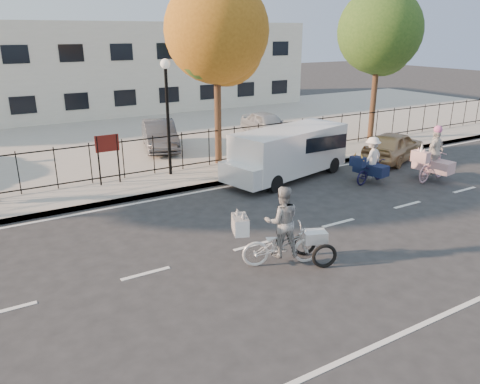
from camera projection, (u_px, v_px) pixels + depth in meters
ground at (253, 245)px, 12.46m from camera, size 120.00×120.00×0.00m
road_markings at (253, 245)px, 12.46m from camera, size 60.00×9.52×0.01m
curb at (177, 190)px, 16.54m from camera, size 60.00×0.10×0.15m
sidewalk at (166, 183)px, 17.39m from camera, size 60.00×2.20×0.15m
parking_lot at (101, 138)px, 24.62m from camera, size 60.00×15.60×0.15m
iron_fence at (154, 155)px, 18.01m from camera, size 58.00×0.06×1.50m
building at (57, 69)px, 31.79m from camera, size 34.00×10.00×6.00m
lamppost at (167, 97)px, 17.21m from camera, size 0.36×0.36×4.33m
street_sign at (108, 150)px, 16.63m from camera, size 0.85×0.06×1.80m
zebra_trike at (282, 235)px, 11.23m from camera, size 2.31×1.57×2.00m
unicorn_bike at (433, 161)px, 17.61m from camera, size 2.15×1.51×2.13m
bull_bike at (371, 165)px, 17.41m from camera, size 1.93×1.34×1.75m
white_van at (288, 151)px, 17.90m from camera, size 5.72×2.90×1.91m
gold_sedan at (394, 146)px, 20.41m from camera, size 4.17×2.73×1.32m
lot_car_c at (160, 135)px, 21.87m from camera, size 2.39×4.22×1.32m
lot_car_d at (267, 124)px, 24.61m from camera, size 1.59×3.72×1.25m
tree_mid at (219, 36)px, 18.20m from camera, size 4.08×4.08×7.47m
tree_east at (381, 35)px, 22.67m from camera, size 4.06×4.06×7.45m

